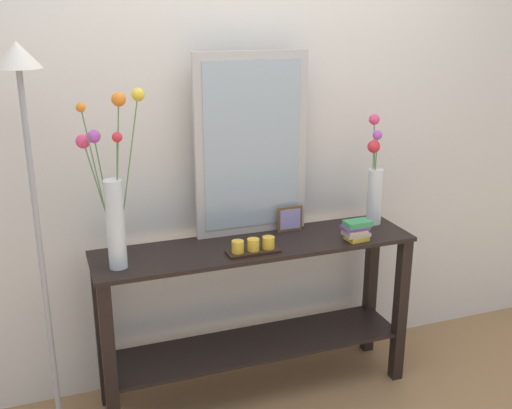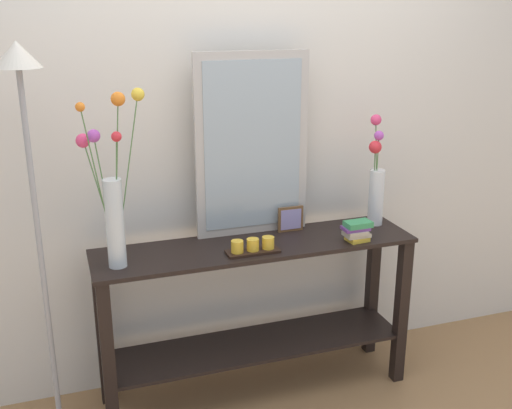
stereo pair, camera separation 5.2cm
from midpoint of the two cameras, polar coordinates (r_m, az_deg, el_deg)
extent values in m
cube|color=#997047|center=(3.27, 0.48, -17.01)|extent=(7.00, 6.00, 0.02)
cube|color=silver|center=(3.01, -1.41, 8.16)|extent=(6.40, 0.08, 2.70)
cube|color=black|center=(2.88, 0.52, -3.89)|extent=(1.53, 0.38, 0.02)
cube|color=black|center=(3.12, 0.49, -12.95)|extent=(1.47, 0.34, 0.02)
cube|color=black|center=(2.80, -13.09, -14.31)|extent=(0.06, 0.06, 0.78)
cube|color=black|center=(3.23, 13.88, -9.76)|extent=(0.06, 0.06, 0.78)
cube|color=black|center=(3.06, -13.72, -11.41)|extent=(0.06, 0.06, 0.78)
cube|color=black|center=(3.45, 11.23, -7.64)|extent=(0.06, 0.06, 0.78)
cube|color=#B7B2AD|center=(2.90, 0.16, 5.55)|extent=(0.56, 0.03, 0.88)
cube|color=#9EADB7|center=(2.89, 0.25, 5.49)|extent=(0.48, 0.00, 0.80)
cylinder|color=silver|center=(2.63, -12.51, -1.77)|extent=(0.08, 0.08, 0.39)
cylinder|color=#4C753D|center=(2.57, -13.87, 1.47)|extent=(0.10, 0.03, 0.68)
sphere|color=orange|center=(2.48, -15.56, 8.79)|extent=(0.04, 0.04, 0.04)
cylinder|color=#4C753D|center=(2.59, -12.37, 0.26)|extent=(0.04, 0.01, 0.55)
sphere|color=red|center=(2.53, -12.35, 6.22)|extent=(0.04, 0.04, 0.04)
cylinder|color=#4C753D|center=(2.65, -13.63, 0.22)|extent=(0.11, 0.11, 0.52)
sphere|color=#EA4275|center=(2.63, -15.34, 5.78)|extent=(0.06, 0.06, 0.06)
cylinder|color=#4C753D|center=(2.62, -11.43, 2.26)|extent=(0.15, 0.11, 0.70)
sphere|color=yellow|center=(2.62, -10.43, 10.10)|extent=(0.06, 0.06, 0.06)
cylinder|color=#4C753D|center=(2.59, -12.34, 1.95)|extent=(0.06, 0.02, 0.70)
sphere|color=orange|center=(2.51, -12.20, 9.63)|extent=(0.06, 0.06, 0.06)
cylinder|color=#4C753D|center=(2.63, -13.26, 0.41)|extent=(0.06, 0.05, 0.55)
sphere|color=#B24CB7|center=(2.58, -14.41, 6.25)|extent=(0.05, 0.05, 0.05)
cylinder|color=silver|center=(3.16, 11.64, 0.65)|extent=(0.08, 0.08, 0.29)
cylinder|color=#4C753D|center=(3.14, 11.67, 3.07)|extent=(0.01, 0.08, 0.51)
sphere|color=#EA4275|center=(3.12, 11.64, 7.77)|extent=(0.05, 0.05, 0.05)
cylinder|color=#4C753D|center=(3.12, 11.67, 2.34)|extent=(0.01, 0.01, 0.44)
sphere|color=#B24CB7|center=(3.08, 11.91, 6.33)|extent=(0.05, 0.05, 0.05)
cylinder|color=#4C753D|center=(3.13, 11.45, 1.88)|extent=(0.03, 0.02, 0.39)
sphere|color=red|center=(3.07, 11.58, 5.29)|extent=(0.06, 0.06, 0.06)
cube|color=black|center=(2.78, 0.24, -4.41)|extent=(0.24, 0.09, 0.01)
cylinder|color=gold|center=(2.74, -1.22, -3.96)|extent=(0.06, 0.06, 0.05)
cylinder|color=gold|center=(2.77, 0.24, -3.77)|extent=(0.06, 0.06, 0.05)
cylinder|color=gold|center=(2.79, 1.68, -3.59)|extent=(0.06, 0.06, 0.05)
cube|color=brown|center=(3.03, 3.74, -1.36)|extent=(0.13, 0.01, 0.13)
cube|color=#968AC4|center=(3.02, 3.79, -1.40)|extent=(0.11, 0.00, 0.10)
cube|color=gold|center=(2.96, 9.95, -3.15)|extent=(0.11, 0.09, 0.02)
cube|color=#B2A893|center=(2.95, 9.89, -2.76)|extent=(0.12, 0.09, 0.02)
cube|color=#B2A893|center=(2.94, 9.81, -2.52)|extent=(0.10, 0.09, 0.02)
cube|color=#663884|center=(2.94, 9.79, -2.20)|extent=(0.12, 0.08, 0.01)
cube|color=#388E56|center=(2.93, 10.04, -1.82)|extent=(0.13, 0.08, 0.03)
cylinder|color=#9E9EA3|center=(2.70, -18.86, -5.50)|extent=(0.02, 0.02, 1.63)
cone|color=beige|center=(2.50, -20.89, 12.99)|extent=(0.18, 0.18, 0.10)
camera|label=1|loc=(0.03, -89.47, 0.17)|focal=42.75mm
camera|label=2|loc=(0.03, 90.53, -0.17)|focal=42.75mm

